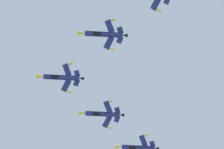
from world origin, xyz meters
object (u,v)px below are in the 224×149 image
object	(u,v)px
fighter_jet_lead	(61,77)
fighter_jet_right_outer	(137,148)
fighter_jet_right_wing	(102,114)
fighter_jet_left_wing	(103,34)

from	to	relation	value
fighter_jet_lead	fighter_jet_right_outer	xyz separation A→B (m)	(23.79, 32.06, 0.87)
fighter_jet_lead	fighter_jet_right_outer	world-z (taller)	fighter_jet_right_outer
fighter_jet_lead	fighter_jet_right_wing	size ratio (longest dim) A/B	1.00
fighter_jet_left_wing	fighter_jet_lead	bearing A→B (deg)	38.33
fighter_jet_left_wing	fighter_jet_right_outer	bearing A→B (deg)	-18.14
fighter_jet_lead	fighter_jet_left_wing	world-z (taller)	fighter_jet_lead
fighter_jet_left_wing	fighter_jet_right_wing	xyz separation A→B (m)	(-3.39, 30.59, 1.02)
fighter_jet_lead	fighter_jet_right_wing	bearing A→B (deg)	-46.15
fighter_jet_right_wing	fighter_jet_right_outer	xyz separation A→B (m)	(11.52, 16.27, 0.77)
fighter_jet_right_wing	fighter_jet_right_outer	bearing A→B (deg)	-43.60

